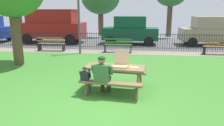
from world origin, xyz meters
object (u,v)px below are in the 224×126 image
object	(u,v)px
parked_car_center	(130,30)
parked_car_right	(210,31)
adult_at_table	(103,74)
parked_car_left	(53,25)
picnic_table_foreground	(115,72)
lamp_post_walkway	(79,9)
park_bench_center	(118,45)
pizza_box_open	(121,63)
park_bench_left	(51,44)
pizza_slice_on_table	(133,67)
child_at_table	(86,78)
park_bench_right	(219,47)

from	to	relation	value
parked_car_center	parked_car_right	size ratio (longest dim) A/B	1.00
adult_at_table	parked_car_center	xyz separation A→B (m)	(0.45, 9.86, 0.35)
parked_car_left	parked_car_center	size ratio (longest dim) A/B	1.19
picnic_table_foreground	lamp_post_walkway	xyz separation A→B (m)	(-2.56, 5.53, 1.85)
park_bench_center	pizza_box_open	bearing A→B (deg)	-84.19
pizza_box_open	lamp_post_walkway	world-z (taller)	lamp_post_walkway
park_bench_left	pizza_box_open	bearing A→B (deg)	-52.70
pizza_slice_on_table	parked_car_left	xyz separation A→B (m)	(-6.19, 9.40, 0.53)
park_bench_left	parked_car_center	world-z (taller)	parked_car_center
child_at_table	pizza_slice_on_table	bearing A→B (deg)	17.56
picnic_table_foreground	child_at_table	world-z (taller)	child_at_table
park_bench_left	park_bench_center	xyz separation A→B (m)	(4.04, 0.00, 0.00)
picnic_table_foreground	parked_car_left	bearing A→B (deg)	120.96
park_bench_center	park_bench_left	bearing A→B (deg)	-180.00
adult_at_table	park_bench_center	distance (m)	6.59
pizza_box_open	parked_car_right	world-z (taller)	parked_car_right
adult_at_table	parked_car_center	world-z (taller)	parked_car_center
parked_car_right	pizza_slice_on_table	bearing A→B (deg)	-118.28
adult_at_table	lamp_post_walkway	bearing A→B (deg)	110.65
park_bench_left	lamp_post_walkway	bearing A→B (deg)	-17.00
park_bench_center	lamp_post_walkway	bearing A→B (deg)	-164.37
park_bench_center	park_bench_right	world-z (taller)	same
park_bench_left	parked_car_center	distance (m)	5.72
child_at_table	parked_car_left	distance (m)	10.98
child_at_table	parked_car_left	bearing A→B (deg)	116.16
picnic_table_foreground	park_bench_left	distance (m)	7.59
pizza_box_open	adult_at_table	world-z (taller)	pizza_box_open
park_bench_right	parked_car_left	distance (m)	11.32
pizza_box_open	park_bench_center	xyz separation A→B (m)	(-0.62, 6.12, -0.45)
adult_at_table	park_bench_center	world-z (taller)	adult_at_table
park_bench_right	parked_car_right	world-z (taller)	parked_car_right
adult_at_table	parked_car_right	distance (m)	11.51
park_bench_left	parked_car_right	xyz separation A→B (m)	(10.11, 3.28, 0.59)
picnic_table_foreground	adult_at_table	size ratio (longest dim) A/B	1.65
child_at_table	park_bench_center	world-z (taller)	child_at_table
lamp_post_walkway	parked_car_center	bearing A→B (deg)	54.94
parked_car_center	park_bench_right	bearing A→B (deg)	-33.19
parked_car_right	adult_at_table	bearing A→B (deg)	-120.95
pizza_box_open	pizza_slice_on_table	distance (m)	0.39
pizza_slice_on_table	child_at_table	xyz separation A→B (m)	(-1.36, -0.43, -0.26)
pizza_slice_on_table	park_bench_right	size ratio (longest dim) A/B	0.19
park_bench_center	parked_car_right	bearing A→B (deg)	28.39
pizza_slice_on_table	parked_car_center	distance (m)	9.41
park_bench_center	parked_car_left	size ratio (longest dim) A/B	0.34
park_bench_right	parked_car_center	bearing A→B (deg)	146.81
adult_at_table	park_bench_right	xyz separation A→B (m)	(5.46, 6.59, -0.24)
pizza_slice_on_table	park_bench_left	size ratio (longest dim) A/B	0.19
picnic_table_foreground	parked_car_left	xyz separation A→B (m)	(-5.64, 9.39, 0.71)
child_at_table	lamp_post_walkway	bearing A→B (deg)	106.42
child_at_table	parked_car_right	bearing A→B (deg)	56.87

